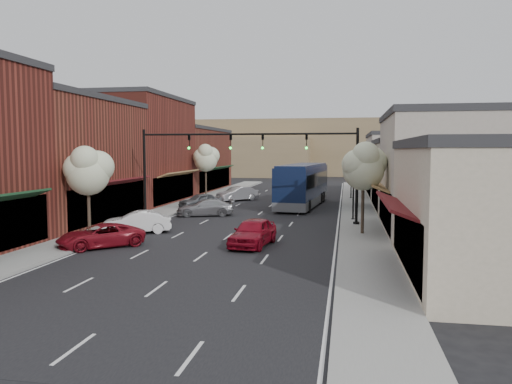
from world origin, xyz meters
The scene contains 29 objects.
ground centered at (0.00, 0.00, 0.00)m, with size 160.00×160.00×0.00m, color black.
sidewalk_left centered at (-8.40, 18.50, 0.07)m, with size 2.80×73.00×0.15m, color gray.
sidewalk_right centered at (8.40, 18.50, 0.07)m, with size 2.80×73.00×0.15m, color gray.
curb_left centered at (-7.00, 18.50, 0.07)m, with size 0.25×73.00×0.17m, color gray.
curb_right centered at (7.00, 18.50, 0.07)m, with size 0.25×73.00×0.17m, color gray.
bldg_left_midnear centered at (-14.23, 6.00, 4.66)m, with size 10.14×14.10×9.40m.
bldg_left_midfar centered at (-14.24, 20.00, 5.40)m, with size 10.14×14.10×10.90m.
bldg_left_far centered at (-14.22, 36.00, 4.16)m, with size 10.14×18.10×8.40m.
bldg_right_near centered at (13.69, -6.00, 2.92)m, with size 9.14×12.10×5.90m.
bldg_right_midnear centered at (13.72, 6.00, 3.91)m, with size 9.14×12.10×7.90m.
bldg_right_midfar centered at (13.70, 18.00, 3.17)m, with size 9.14×12.10×6.40m.
bldg_right_far centered at (13.71, 32.00, 3.66)m, with size 9.14×16.10×7.40m.
hill_far centered at (0.00, 90.00, 6.00)m, with size 120.00×30.00×12.00m, color #7A6647.
hill_near centered at (-25.00, 78.00, 4.00)m, with size 50.00×20.00×8.00m, color #7A6647.
signal_mast_right centered at (5.62, 8.00, 4.62)m, with size 8.22×0.46×7.00m.
signal_mast_left centered at (-5.62, 8.00, 4.62)m, with size 8.22×0.46×7.00m.
tree_right_near centered at (8.35, 3.94, 4.45)m, with size 2.85×2.65×5.95m.
tree_right_far centered at (8.35, 19.94, 3.99)m, with size 2.85×2.65×5.43m.
tree_left_near centered at (-8.25, -0.06, 4.22)m, with size 2.85×2.65×5.69m.
tree_left_far centered at (-8.25, 25.94, 4.60)m, with size 2.85×2.65×6.13m.
lamp_post_near centered at (7.80, 10.50, 3.01)m, with size 0.44×0.44×4.44m.
lamp_post_far centered at (7.80, 28.00, 3.01)m, with size 0.44×0.44×4.44m.
coach_bus centered at (3.15, 19.88, 2.11)m, with size 4.16×13.57×4.08m.
red_hatchback centered at (2.10, -0.68, 0.79)m, with size 1.86×4.63×1.58m, color maroon.
parked_car_a centered at (-6.20, -2.59, 0.65)m, with size 2.17×4.71×1.31m, color maroon.
parked_car_b centered at (-6.20, 2.32, 0.72)m, with size 1.53×4.39×1.45m, color white.
parked_car_c centered at (-4.20, 11.42, 0.69)m, with size 1.92×4.72×1.37m, color gray.
parked_car_d centered at (-6.20, 16.72, 0.70)m, with size 1.66×4.13×1.41m, color slate.
parked_car_e centered at (-4.20, 23.84, 0.77)m, with size 1.63×4.66×1.54m, color #ABAAB0.
Camera 1 is at (7.23, -28.11, 5.41)m, focal length 35.00 mm.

